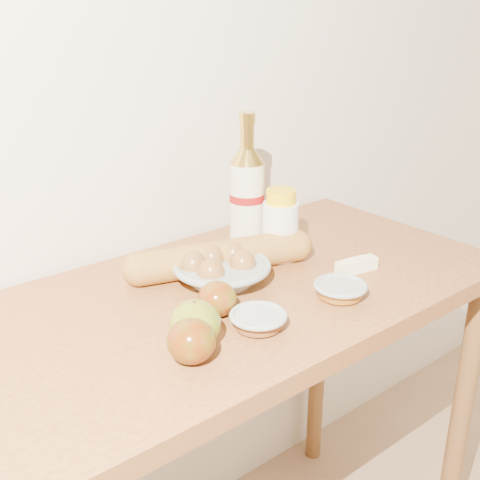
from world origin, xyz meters
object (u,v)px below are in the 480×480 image
Objects in this scene: cream_bottle at (280,227)px; baguette at (221,257)px; egg_bowl at (221,269)px; bourbon_bottle at (247,198)px; table at (231,342)px.

cream_bottle is 0.16m from baguette.
cream_bottle is 0.38× the size of baguette.
egg_bowl is 0.05m from baguette.
bourbon_bottle is 0.16m from baguette.
bourbon_bottle is 0.20m from egg_bowl.
table is 3.67× the size of bourbon_bottle.
table is 0.28m from cream_bottle.
baguette is at bearing -141.41° from bourbon_bottle.
egg_bowl is at bearing -110.87° from baguette.
table is at bearing -141.41° from cream_bottle.
table is 0.33m from bourbon_bottle.
baguette is at bearing 64.63° from table.
table is 0.18m from baguette.
bourbon_bottle reaches higher than egg_bowl.
bourbon_bottle is at bearing 32.31° from egg_bowl.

